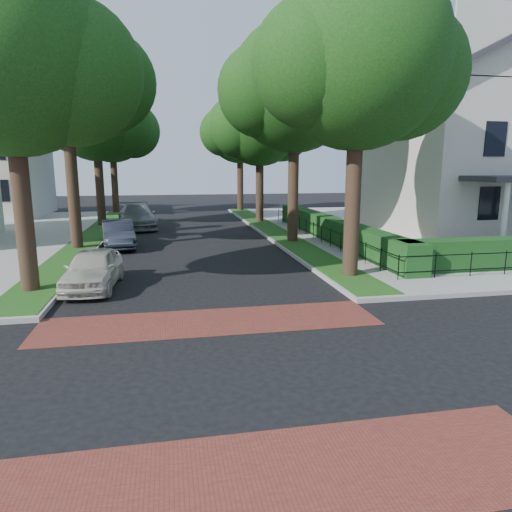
{
  "coord_description": "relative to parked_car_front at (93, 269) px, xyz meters",
  "views": [
    {
      "loc": [
        -1.0,
        -8.46,
        4.1
      ],
      "look_at": [
        1.39,
        3.98,
        1.6
      ],
      "focal_mm": 32.0,
      "sensor_mm": 36.0,
      "label": 1
    }
  ],
  "objects": [
    {
      "name": "parked_car_rear",
      "position": [
        0.51,
        15.52,
        0.13
      ],
      "size": [
        3.05,
        5.87,
        1.63
      ],
      "primitive_type": "imported",
      "rotation": [
        0.0,
        0.0,
        0.14
      ],
      "color": "gray",
      "rests_on": "ground"
    },
    {
      "name": "tree_right_near",
      "position": [
        9.2,
        -0.17,
        6.95
      ],
      "size": [
        7.75,
        6.67,
        10.66
      ],
      "color": "black",
      "rests_on": "sidewalk_ne"
    },
    {
      "name": "tree_left_mid",
      "position": [
        -1.79,
        7.84,
        7.66
      ],
      "size": [
        8.0,
        6.88,
        11.48
      ],
      "color": "black",
      "rests_on": "sidewalk_nw"
    },
    {
      "name": "sidewalk_ne",
      "position": [
        23.1,
        11.59,
        -0.61
      ],
      "size": [
        30.0,
        30.0,
        0.15
      ],
      "primitive_type": "cube",
      "color": "gray",
      "rests_on": "ground"
    },
    {
      "name": "ground",
      "position": [
        3.6,
        -7.41,
        -0.68
      ],
      "size": [
        120.0,
        120.0,
        0.0
      ],
      "primitive_type": "plane",
      "color": "black",
      "rests_on": "ground"
    },
    {
      "name": "tree_left_back",
      "position": [
        -1.8,
        25.83,
        6.73
      ],
      "size": [
        7.75,
        6.66,
        10.44
      ],
      "color": "black",
      "rests_on": "sidewalk_nw"
    },
    {
      "name": "grass_strip_nw",
      "position": [
        -1.8,
        11.69,
        -0.52
      ],
      "size": [
        1.6,
        29.8,
        0.02
      ],
      "primitive_type": "cube",
      "color": "#174513",
      "rests_on": "sidewalk_nw"
    },
    {
      "name": "crosswalk_near",
      "position": [
        3.6,
        -10.61,
        -0.68
      ],
      "size": [
        9.0,
        2.2,
        0.01
      ],
      "primitive_type": "cube",
      "color": "maroon",
      "rests_on": "ground"
    },
    {
      "name": "fence_main_road",
      "position": [
        10.5,
        7.59,
        -0.08
      ],
      "size": [
        0.06,
        18.0,
        0.9
      ],
      "primitive_type": null,
      "color": "black",
      "rests_on": "sidewalk_ne"
    },
    {
      "name": "tree_right_mid",
      "position": [
        9.21,
        7.84,
        7.31
      ],
      "size": [
        8.25,
        7.09,
        11.22
      ],
      "color": "black",
      "rests_on": "sidewalk_ne"
    },
    {
      "name": "house_victorian",
      "position": [
        21.11,
        8.51,
        5.34
      ],
      "size": [
        13.0,
        13.05,
        12.48
      ],
      "color": "beige",
      "rests_on": "sidewalk_ne"
    },
    {
      "name": "crosswalk_far",
      "position": [
        3.6,
        -4.21,
        -0.68
      ],
      "size": [
        9.0,
        2.2,
        0.01
      ],
      "primitive_type": "cube",
      "color": "maroon",
      "rests_on": "ground"
    },
    {
      "name": "parked_car_middle",
      "position": [
        0.02,
        8.06,
        0.01
      ],
      "size": [
        2.12,
        4.4,
        1.39
      ],
      "primitive_type": "imported",
      "rotation": [
        0.0,
        0.0,
        0.16
      ],
      "color": "#212632",
      "rests_on": "ground"
    },
    {
      "name": "parked_car_front",
      "position": [
        0.0,
        0.0,
        0.0
      ],
      "size": [
        1.84,
        4.09,
        1.36
      ],
      "primitive_type": "imported",
      "rotation": [
        0.0,
        0.0,
        -0.06
      ],
      "color": "beige",
      "rests_on": "ground"
    },
    {
      "name": "tree_right_back",
      "position": [
        9.2,
        25.82,
        6.59
      ],
      "size": [
        7.5,
        6.45,
        10.2
      ],
      "color": "black",
      "rests_on": "sidewalk_ne"
    },
    {
      "name": "tree_left_near",
      "position": [
        -1.8,
        -0.18,
        6.59
      ],
      "size": [
        7.5,
        6.45,
        10.2
      ],
      "color": "black",
      "rests_on": "sidewalk_nw"
    },
    {
      "name": "tree_right_far",
      "position": [
        9.2,
        16.82,
        6.23
      ],
      "size": [
        7.25,
        6.23,
        9.74
      ],
      "color": "black",
      "rests_on": "sidewalk_ne"
    },
    {
      "name": "tree_left_far",
      "position": [
        -1.8,
        16.81,
        6.44
      ],
      "size": [
        7.0,
        6.02,
        9.86
      ],
      "color": "black",
      "rests_on": "sidewalk_nw"
    },
    {
      "name": "hedge_main_road",
      "position": [
        11.3,
        7.59,
        0.07
      ],
      "size": [
        1.0,
        18.0,
        1.2
      ],
      "primitive_type": "cube",
      "color": "#164016",
      "rests_on": "sidewalk_ne"
    },
    {
      "name": "grass_strip_ne",
      "position": [
        9.0,
        11.69,
        -0.52
      ],
      "size": [
        1.6,
        29.8,
        0.02
      ],
      "primitive_type": "cube",
      "color": "#174513",
      "rests_on": "sidewalk_ne"
    }
  ]
}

